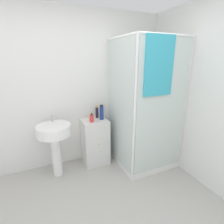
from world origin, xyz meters
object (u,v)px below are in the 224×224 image
object	(u,v)px
sink	(55,137)
shampoo_bottle_tall_black	(97,112)
shampoo_bottle_blue	(102,112)
lotion_bottle_white	(91,116)
soap_dispenser	(92,118)

from	to	relation	value
sink	shampoo_bottle_tall_black	world-z (taller)	shampoo_bottle_tall_black
shampoo_bottle_blue	lotion_bottle_white	size ratio (longest dim) A/B	1.52
soap_dispenser	shampoo_bottle_blue	bearing A→B (deg)	14.19
shampoo_bottle_tall_black	lotion_bottle_white	bearing A→B (deg)	-161.05
shampoo_bottle_tall_black	lotion_bottle_white	distance (m)	0.14
lotion_bottle_white	soap_dispenser	bearing A→B (deg)	-99.48
sink	lotion_bottle_white	distance (m)	0.67
shampoo_bottle_tall_black	shampoo_bottle_blue	bearing A→B (deg)	-69.38
soap_dispenser	shampoo_bottle_tall_black	xyz separation A→B (m)	(0.15, 0.16, 0.04)
sink	shampoo_bottle_tall_black	bearing A→B (deg)	15.30
shampoo_bottle_blue	lotion_bottle_white	bearing A→B (deg)	158.25
soap_dispenser	shampoo_bottle_blue	distance (m)	0.20
soap_dispenser	lotion_bottle_white	bearing A→B (deg)	80.52
soap_dispenser	shampoo_bottle_tall_black	bearing A→B (deg)	47.30
sink	soap_dispenser	xyz separation A→B (m)	(0.59, 0.04, 0.20)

